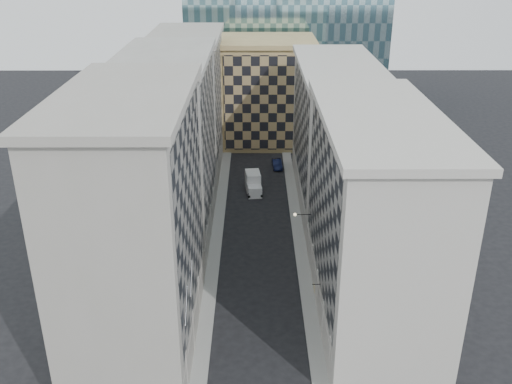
{
  "coord_description": "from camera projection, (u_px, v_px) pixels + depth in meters",
  "views": [
    {
      "loc": [
        -0.41,
        -33.98,
        34.97
      ],
      "look_at": [
        -0.27,
        12.38,
        14.21
      ],
      "focal_mm": 40.0,
      "sensor_mm": 36.0,
      "label": 1
    }
  ],
  "objects": [
    {
      "name": "bldg_right_b",
      "position": [
        335.0,
        134.0,
        79.64
      ],
      "size": [
        10.8,
        28.8,
        19.7
      ],
      "color": "#BBB6AB",
      "rests_on": "ground"
    },
    {
      "name": "box_truck",
      "position": [
        253.0,
        184.0,
        85.33
      ],
      "size": [
        2.63,
        5.32,
        2.81
      ],
      "rotation": [
        0.0,
        0.0,
        0.11
      ],
      "color": "white",
      "rests_on": "ground"
    },
    {
      "name": "shop_sign",
      "position": [
        314.0,
        288.0,
        55.39
      ],
      "size": [
        0.84,
        0.74,
        0.82
      ],
      "rotation": [
        0.0,
        0.0,
        0.06
      ],
      "color": "black",
      "rests_on": "ground"
    },
    {
      "name": "flagpoles_left",
      "position": [
        189.0,
        291.0,
        47.49
      ],
      "size": [
        0.1,
        6.33,
        2.33
      ],
      "color": "gray",
      "rests_on": "ground"
    },
    {
      "name": "bracket_lamp",
      "position": [
        297.0,
        215.0,
        64.68
      ],
      "size": [
        1.98,
        0.36,
        0.36
      ],
      "color": "black",
      "rests_on": "ground"
    },
    {
      "name": "bldg_right_a",
      "position": [
        372.0,
        218.0,
        54.8
      ],
      "size": [
        10.8,
        26.8,
        20.7
      ],
      "color": "#BBB6AB",
      "rests_on": "ground"
    },
    {
      "name": "bldg_left_c",
      "position": [
        189.0,
        103.0,
        91.04
      ],
      "size": [
        10.8,
        22.8,
        21.7
      ],
      "color": "#9C988C",
      "rests_on": "ground"
    },
    {
      "name": "sidewalk_west",
      "position": [
        217.0,
        237.0,
        72.64
      ],
      "size": [
        1.5,
        100.0,
        0.15
      ],
      "primitive_type": "cube",
      "color": "gray",
      "rests_on": "ground"
    },
    {
      "name": "bldg_left_b",
      "position": [
        170.0,
        146.0,
        70.76
      ],
      "size": [
        10.8,
        22.8,
        22.7
      ],
      "color": "gray",
      "rests_on": "ground"
    },
    {
      "name": "sidewalk_east",
      "position": [
        299.0,
        237.0,
        72.67
      ],
      "size": [
        1.5,
        100.0,
        0.15
      ],
      "primitive_type": "cube",
      "color": "gray",
      "rests_on": "ground"
    },
    {
      "name": "dark_car",
      "position": [
        277.0,
        164.0,
        94.33
      ],
      "size": [
        1.7,
        4.25,
        1.37
      ],
      "primitive_type": "imported",
      "rotation": [
        0.0,
        0.0,
        0.06
      ],
      "color": "black",
      "rests_on": "ground"
    },
    {
      "name": "bldg_left_a",
      "position": [
        136.0,
        223.0,
        50.48
      ],
      "size": [
        10.8,
        22.8,
        23.7
      ],
      "color": "#9C988C",
      "rests_on": "ground"
    },
    {
      "name": "tan_block",
      "position": [
        268.0,
        91.0,
        103.42
      ],
      "size": [
        16.8,
        14.8,
        18.8
      ],
      "color": "tan",
      "rests_on": "ground"
    }
  ]
}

